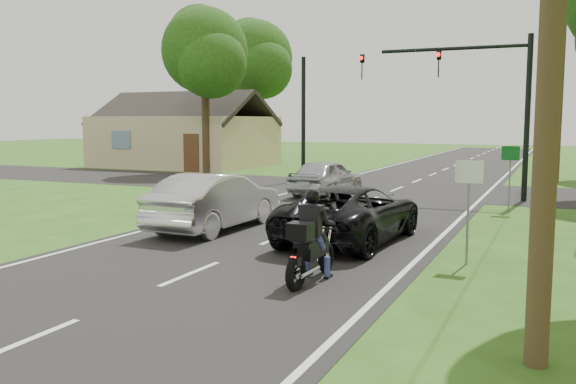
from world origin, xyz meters
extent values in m
plane|color=#2B5116|center=(0.00, 0.00, 0.00)|extent=(140.00, 140.00, 0.00)
cube|color=black|center=(0.00, 10.00, 0.01)|extent=(8.00, 100.00, 0.01)
cube|color=black|center=(0.00, 16.00, 0.01)|extent=(60.00, 7.00, 0.01)
torus|color=black|center=(2.32, 1.17, 0.30)|extent=(0.15, 0.61, 0.60)
torus|color=black|center=(2.28, -0.20, 0.30)|extent=(0.17, 0.66, 0.66)
cube|color=black|center=(2.31, 0.57, 0.58)|extent=(0.28, 0.87, 0.27)
sphere|color=black|center=(2.31, 0.80, 0.74)|extent=(0.31, 0.31, 0.31)
cube|color=black|center=(2.30, 0.25, 0.74)|extent=(0.33, 0.51, 0.09)
cube|color=#FF0C07|center=(2.28, -0.30, 0.60)|extent=(0.09, 0.03, 0.05)
cylinder|color=silver|center=(2.44, 0.07, 0.29)|extent=(0.10, 0.73, 0.08)
cylinder|color=black|center=(2.32, 0.98, 0.91)|extent=(0.57, 0.05, 0.03)
cube|color=black|center=(2.29, -0.02, 1.02)|extent=(0.41, 0.38, 0.29)
cube|color=black|center=(2.30, 0.44, 1.13)|extent=(0.37, 0.21, 0.55)
sphere|color=black|center=(2.30, 0.50, 1.56)|extent=(0.27, 0.27, 0.27)
cylinder|color=navy|center=(2.11, 0.74, 0.21)|extent=(0.11, 0.11, 0.41)
cylinder|color=navy|center=(2.51, 0.73, 0.21)|extent=(0.11, 0.11, 0.41)
imported|color=black|center=(1.80, 4.32, 0.70)|extent=(2.60, 5.08, 1.37)
imported|color=silver|center=(-2.06, 4.41, 0.77)|extent=(1.71, 4.65, 1.52)
imported|color=#ABAEB3|center=(-2.05, 12.82, 0.72)|extent=(2.05, 4.30, 1.42)
cylinder|color=black|center=(5.20, 14.00, 3.00)|extent=(0.20, 0.20, 6.00)
cylinder|color=black|center=(2.50, 14.00, 5.60)|extent=(5.40, 0.14, 0.14)
imported|color=black|center=(2.00, 14.00, 5.05)|extent=(0.16, 0.36, 1.00)
imported|color=black|center=(-1.00, 14.00, 5.05)|extent=(0.16, 0.36, 1.00)
sphere|color=#FF0C07|center=(2.00, 13.82, 5.38)|extent=(0.16, 0.16, 0.16)
sphere|color=#FF0C07|center=(-1.00, 13.82, 5.38)|extent=(0.16, 0.16, 0.16)
cylinder|color=black|center=(-5.20, 18.00, 3.00)|extent=(0.20, 0.20, 6.00)
cylinder|color=brown|center=(6.20, 22.00, 5.00)|extent=(0.28, 0.28, 10.00)
cylinder|color=slate|center=(4.70, 3.00, 1.00)|extent=(0.05, 0.05, 2.00)
cube|color=silver|center=(4.70, 2.97, 1.90)|extent=(0.55, 0.04, 0.45)
cylinder|color=slate|center=(4.90, 11.00, 1.00)|extent=(0.05, 0.05, 2.00)
cube|color=#0C591E|center=(4.90, 10.97, 1.90)|extent=(0.55, 0.04, 0.45)
cylinder|color=#332316|center=(-12.00, 20.00, 3.08)|extent=(0.44, 0.44, 6.16)
sphere|color=#1B3C10|center=(-12.00, 20.00, 6.82)|extent=(4.80, 4.80, 4.80)
sphere|color=#1B3C10|center=(-11.20, 19.36, 6.05)|extent=(3.84, 3.84, 3.84)
cylinder|color=#332316|center=(-14.00, 30.00, 3.36)|extent=(0.44, 0.44, 6.72)
sphere|color=#1B3C10|center=(-14.00, 30.00, 7.44)|extent=(5.40, 5.40, 5.40)
sphere|color=#1B3C10|center=(-13.10, 29.28, 6.60)|extent=(4.32, 4.32, 4.32)
cube|color=tan|center=(-16.00, 24.00, 1.60)|extent=(10.00, 8.00, 3.20)
cube|color=black|center=(-16.00, 22.00, 3.70)|extent=(10.20, 4.00, 2.29)
cube|color=black|center=(-16.00, 26.00, 3.70)|extent=(10.20, 4.00, 2.29)
camera|label=1|loc=(6.36, -9.62, 2.91)|focal=38.00mm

